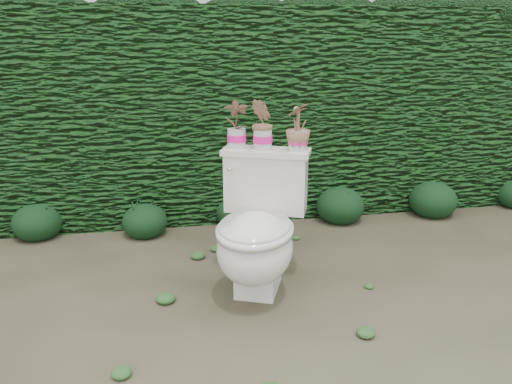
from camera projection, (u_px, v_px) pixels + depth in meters
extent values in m
plane|color=brown|center=(280.00, 291.00, 2.85)|extent=(60.00, 60.00, 0.00)
cube|color=#1E501A|center=(237.00, 111.00, 4.11)|extent=(8.00, 1.00, 1.60)
cube|color=silver|center=(258.00, 273.00, 2.84)|extent=(0.32, 0.36, 0.20)
ellipsoid|color=silver|center=(255.00, 248.00, 2.69)|extent=(0.57, 0.63, 0.39)
cube|color=silver|center=(266.00, 183.00, 2.91)|extent=(0.50, 0.33, 0.34)
cube|color=silver|center=(266.00, 152.00, 2.85)|extent=(0.53, 0.36, 0.03)
cylinder|color=silver|center=(231.00, 168.00, 2.82)|extent=(0.04, 0.06, 0.02)
sphere|color=silver|center=(230.00, 169.00, 2.79)|extent=(0.03, 0.03, 0.03)
imported|color=#2B7925|center=(236.00, 125.00, 2.84)|extent=(0.16, 0.13, 0.26)
imported|color=#2B7925|center=(263.00, 125.00, 2.81)|extent=(0.13, 0.15, 0.27)
imported|color=#2B7925|center=(298.00, 128.00, 2.77)|extent=(0.20, 0.20, 0.25)
ellipsoid|color=#123515|center=(37.00, 218.00, 3.58)|extent=(0.35, 0.35, 0.28)
ellipsoid|color=#123515|center=(145.00, 218.00, 3.62)|extent=(0.32, 0.32, 0.26)
ellipsoid|color=#123515|center=(236.00, 208.00, 3.83)|extent=(0.31, 0.31, 0.25)
ellipsoid|color=#123515|center=(340.00, 202.00, 3.89)|extent=(0.37, 0.37, 0.30)
ellipsoid|color=#123515|center=(433.00, 197.00, 4.02)|extent=(0.38, 0.38, 0.30)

